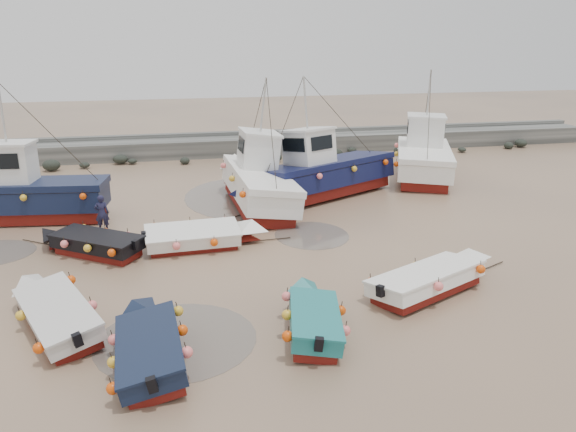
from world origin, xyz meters
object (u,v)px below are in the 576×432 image
dinghy_4 (90,240)px  cabin_boat_1 (254,179)px  dinghy_2 (312,314)px  dinghy_0 (57,308)px  cabin_boat_0 (19,192)px  cabin_boat_3 (423,155)px  cabin_boat_2 (319,173)px  dinghy_3 (435,276)px  dinghy_5 (202,234)px  person (104,231)px  dinghy_1 (153,341)px

dinghy_4 → cabin_boat_1: bearing=-18.4°
dinghy_2 → dinghy_4: (-6.90, 7.68, -0.01)m
dinghy_0 → cabin_boat_0: size_ratio=0.65×
dinghy_4 → cabin_boat_1: (7.26, 5.26, 0.77)m
cabin_boat_1 → cabin_boat_3: same height
dinghy_4 → cabin_boat_3: (18.07, 8.96, 0.78)m
dinghy_2 → cabin_boat_2: bearing=85.5°
dinghy_3 → dinghy_5: (-7.28, 5.77, 0.01)m
dinghy_3 → cabin_boat_0: 18.64m
person → dinghy_2: bearing=122.3°
dinghy_1 → cabin_boat_0: 14.49m
person → dinghy_0: bearing=85.8°
dinghy_5 → dinghy_0: bearing=-42.9°
dinghy_0 → cabin_boat_3: (18.36, 14.65, 0.80)m
dinghy_3 → cabin_boat_3: bearing=131.2°
dinghy_0 → dinghy_1: size_ratio=1.05×
dinghy_1 → dinghy_4: (-2.48, 8.22, -0.00)m
dinghy_2 → cabin_boat_0: bearing=141.1°
dinghy_1 → dinghy_4: 8.58m
dinghy_4 → cabin_boat_1: 9.00m
dinghy_5 → dinghy_2: bearing=16.0°
dinghy_3 → dinghy_4: (-11.57, 5.96, 0.01)m
dinghy_3 → cabin_boat_3: (6.50, 14.92, 0.80)m
dinghy_5 → cabin_boat_3: bearing=120.4°
dinghy_4 → dinghy_0: bearing=-147.2°
dinghy_0 → cabin_boat_3: size_ratio=0.62×
dinghy_1 → dinghy_0: bearing=133.8°
dinghy_0 → cabin_boat_0: (-3.23, 10.64, 0.82)m
dinghy_2 → dinghy_4: bearing=143.4°
dinghy_0 → cabin_boat_1: cabin_boat_1 is taller
dinghy_5 → person: bearing=-127.7°
dinghy_0 → cabin_boat_1: 13.33m
dinghy_2 → dinghy_5: bearing=120.7°
dinghy_0 → cabin_boat_0: 11.15m
dinghy_0 → cabin_boat_2: bearing=22.7°
dinghy_5 → dinghy_4: bearing=-95.6°
cabin_boat_3 → dinghy_2: bearing=-101.0°
dinghy_3 → dinghy_4: 13.02m
dinghy_5 → dinghy_1: bearing=-15.9°
dinghy_3 → person: dinghy_3 is taller
dinghy_1 → cabin_boat_2: 16.32m
cabin_boat_1 → dinghy_3: bearing=-71.3°
cabin_boat_1 → cabin_boat_3: size_ratio=1.06×
cabin_boat_0 → cabin_boat_3: bearing=-72.2°
dinghy_0 → dinghy_4: size_ratio=1.21×
dinghy_4 → dinghy_5: 4.30m
cabin_boat_3 → person: size_ratio=6.08×
dinghy_3 → cabin_boat_1: (-4.31, 11.22, 0.79)m
dinghy_3 → person: 14.24m
dinghy_1 → cabin_boat_1: 14.32m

